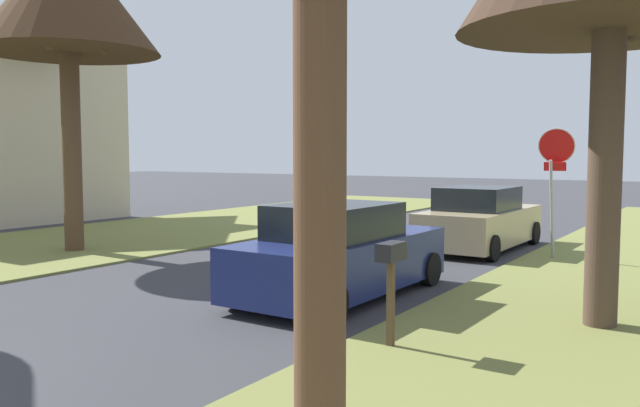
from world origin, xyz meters
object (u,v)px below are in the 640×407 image
object	(u,v)px
parked_sedan_navy	(340,254)
parked_sedan_tan	(480,221)
curbside_mailbox	(391,264)
stop_sign_far	(555,164)

from	to	relation	value
parked_sedan_navy	parked_sedan_tan	xyz separation A→B (m)	(0.16, 6.47, 0.00)
parked_sedan_tan	curbside_mailbox	world-z (taller)	parked_sedan_tan
parked_sedan_tan	curbside_mailbox	distance (m)	8.84
stop_sign_far	curbside_mailbox	bearing A→B (deg)	-90.21
stop_sign_far	parked_sedan_navy	world-z (taller)	stop_sign_far
curbside_mailbox	parked_sedan_tan	bearing A→B (deg)	102.25
parked_sedan_navy	curbside_mailbox	distance (m)	2.99
parked_sedan_tan	curbside_mailbox	bearing A→B (deg)	-77.75
stop_sign_far	parked_sedan_tan	distance (m)	2.44
stop_sign_far	parked_sedan_navy	distance (m)	6.43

